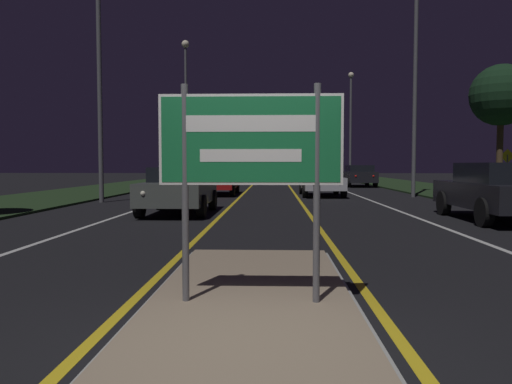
{
  "coord_description": "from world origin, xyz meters",
  "views": [
    {
      "loc": [
        0.23,
        -3.68,
        1.48
      ],
      "look_at": [
        0.0,
        2.77,
        1.12
      ],
      "focal_mm": 35.0,
      "sensor_mm": 36.0,
      "label": 1
    }
  ],
  "objects_px": {
    "warning_sign": "(507,168)",
    "highway_sign": "(251,150)",
    "car_receding_1": "(322,180)",
    "car_approaching_0": "(179,189)",
    "streetlight_left_near": "(98,14)",
    "streetlight_right_far": "(351,116)",
    "car_approaching_1": "(217,179)",
    "car_receding_3": "(300,173)",
    "car_receding_0": "(497,190)",
    "car_receding_2": "(359,175)",
    "streetlight_right_near": "(416,53)",
    "streetlight_left_far": "(186,91)"
  },
  "relations": [
    {
      "from": "car_receding_1",
      "to": "streetlight_left_near",
      "type": "bearing_deg",
      "value": -154.95
    },
    {
      "from": "car_receding_2",
      "to": "car_approaching_0",
      "type": "distance_m",
      "value": 20.43
    },
    {
      "from": "highway_sign",
      "to": "car_receding_1",
      "type": "bearing_deg",
      "value": 82.35
    },
    {
      "from": "car_receding_3",
      "to": "car_approaching_0",
      "type": "relative_size",
      "value": 0.99
    },
    {
      "from": "streetlight_left_far",
      "to": "streetlight_right_far",
      "type": "relative_size",
      "value": 1.19
    },
    {
      "from": "streetlight_right_near",
      "to": "car_receding_2",
      "type": "height_order",
      "value": "streetlight_right_near"
    },
    {
      "from": "car_receding_2",
      "to": "streetlight_right_far",
      "type": "bearing_deg",
      "value": 85.24
    },
    {
      "from": "streetlight_right_far",
      "to": "car_receding_3",
      "type": "distance_m",
      "value": 6.43
    },
    {
      "from": "car_receding_3",
      "to": "car_approaching_1",
      "type": "xyz_separation_m",
      "value": [
        -4.86,
        -16.31,
        0.0
      ]
    },
    {
      "from": "car_receding_0",
      "to": "car_receding_2",
      "type": "xyz_separation_m",
      "value": [
        -0.17,
        20.26,
        -0.05
      ]
    },
    {
      "from": "car_receding_3",
      "to": "car_approaching_0",
      "type": "height_order",
      "value": "car_receding_3"
    },
    {
      "from": "car_receding_0",
      "to": "streetlight_right_far",
      "type": "bearing_deg",
      "value": 88.98
    },
    {
      "from": "streetlight_right_far",
      "to": "car_receding_1",
      "type": "distance_m",
      "value": 19.35
    },
    {
      "from": "streetlight_left_near",
      "to": "streetlight_right_near",
      "type": "bearing_deg",
      "value": 15.27
    },
    {
      "from": "car_receding_1",
      "to": "streetlight_right_near",
      "type": "bearing_deg",
      "value": -8.8
    },
    {
      "from": "streetlight_right_near",
      "to": "car_receding_0",
      "type": "distance_m",
      "value": 11.05
    },
    {
      "from": "car_receding_0",
      "to": "car_approaching_0",
      "type": "bearing_deg",
      "value": 169.0
    },
    {
      "from": "car_receding_1",
      "to": "car_approaching_1",
      "type": "distance_m",
      "value": 5.06
    },
    {
      "from": "car_receding_1",
      "to": "streetlight_right_far",
      "type": "bearing_deg",
      "value": 77.36
    },
    {
      "from": "streetlight_left_near",
      "to": "streetlight_right_far",
      "type": "bearing_deg",
      "value": 59.89
    },
    {
      "from": "car_approaching_1",
      "to": "warning_sign",
      "type": "xyz_separation_m",
      "value": [
        12.48,
        -3.02,
        0.56
      ]
    },
    {
      "from": "highway_sign",
      "to": "streetlight_left_far",
      "type": "xyz_separation_m",
      "value": [
        -6.38,
        32.62,
        5.39
      ]
    },
    {
      "from": "car_receding_0",
      "to": "car_receding_3",
      "type": "relative_size",
      "value": 1.12
    },
    {
      "from": "streetlight_right_near",
      "to": "car_receding_1",
      "type": "relative_size",
      "value": 2.33
    },
    {
      "from": "streetlight_right_far",
      "to": "car_receding_1",
      "type": "relative_size",
      "value": 2.04
    },
    {
      "from": "highway_sign",
      "to": "streetlight_right_near",
      "type": "height_order",
      "value": "streetlight_right_near"
    },
    {
      "from": "streetlight_left_near",
      "to": "car_approaching_1",
      "type": "height_order",
      "value": "streetlight_left_near"
    },
    {
      "from": "streetlight_right_far",
      "to": "car_receding_3",
      "type": "height_order",
      "value": "streetlight_right_far"
    },
    {
      "from": "car_receding_2",
      "to": "warning_sign",
      "type": "bearing_deg",
      "value": -71.64
    },
    {
      "from": "car_receding_1",
      "to": "car_receding_3",
      "type": "relative_size",
      "value": 1.08
    },
    {
      "from": "car_approaching_0",
      "to": "car_approaching_1",
      "type": "xyz_separation_m",
      "value": [
        0.09,
        9.31,
        0.01
      ]
    },
    {
      "from": "streetlight_right_near",
      "to": "warning_sign",
      "type": "bearing_deg",
      "value": -23.72
    },
    {
      "from": "car_receding_3",
      "to": "car_approaching_1",
      "type": "relative_size",
      "value": 0.9
    },
    {
      "from": "streetlight_left_far",
      "to": "streetlight_right_near",
      "type": "relative_size",
      "value": 1.04
    },
    {
      "from": "car_receding_1",
      "to": "car_receding_2",
      "type": "bearing_deg",
      "value": 71.35
    },
    {
      "from": "streetlight_right_near",
      "to": "car_receding_3",
      "type": "distance_m",
      "value": 19.17
    },
    {
      "from": "streetlight_left_far",
      "to": "highway_sign",
      "type": "bearing_deg",
      "value": -78.93
    },
    {
      "from": "warning_sign",
      "to": "highway_sign",
      "type": "bearing_deg",
      "value": -121.58
    },
    {
      "from": "streetlight_left_near",
      "to": "car_receding_2",
      "type": "relative_size",
      "value": 2.25
    },
    {
      "from": "car_receding_0",
      "to": "warning_sign",
      "type": "bearing_deg",
      "value": 63.93
    },
    {
      "from": "streetlight_left_near",
      "to": "car_approaching_1",
      "type": "bearing_deg",
      "value": 51.97
    },
    {
      "from": "car_receding_2",
      "to": "car_approaching_0",
      "type": "bearing_deg",
      "value": -114.58
    },
    {
      "from": "streetlight_left_near",
      "to": "car_receding_1",
      "type": "relative_size",
      "value": 2.37
    },
    {
      "from": "car_receding_1",
      "to": "car_approaching_0",
      "type": "xyz_separation_m",
      "value": [
        -5.08,
        -8.43,
        0.01
      ]
    },
    {
      "from": "streetlight_right_near",
      "to": "car_receding_1",
      "type": "xyz_separation_m",
      "value": [
        -4.06,
        0.63,
        -5.71
      ]
    },
    {
      "from": "car_receding_1",
      "to": "car_receding_3",
      "type": "distance_m",
      "value": 17.19
    },
    {
      "from": "streetlight_right_near",
      "to": "car_receding_3",
      "type": "xyz_separation_m",
      "value": [
        -4.18,
        17.82,
        -5.69
      ]
    },
    {
      "from": "streetlight_left_near",
      "to": "car_receding_2",
      "type": "height_order",
      "value": "streetlight_left_near"
    },
    {
      "from": "streetlight_right_far",
      "to": "car_receding_2",
      "type": "relative_size",
      "value": 1.95
    },
    {
      "from": "highway_sign",
      "to": "car_receding_0",
      "type": "bearing_deg",
      "value": 53.64
    }
  ]
}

